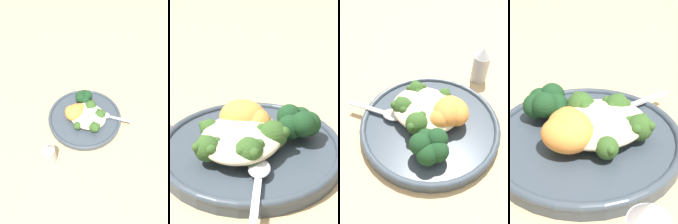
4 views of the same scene
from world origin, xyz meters
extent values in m
plane|color=tan|center=(0.00, 0.00, 0.00)|extent=(4.00, 4.00, 0.00)
cylinder|color=#38424C|center=(0.01, 0.01, 0.01)|extent=(0.27, 0.27, 0.02)
torus|color=#38424C|center=(0.01, 0.01, 0.02)|extent=(0.27, 0.27, 0.01)
ellipsoid|color=beige|center=(-0.01, 0.02, 0.04)|extent=(0.13, 0.11, 0.03)
ellipsoid|color=#9EBC66|center=(0.02, 0.04, 0.03)|extent=(0.04, 0.07, 0.01)
sphere|color=#335623|center=(0.00, 0.07, 0.04)|extent=(0.03, 0.03, 0.03)
sphere|color=#335623|center=(0.00, 0.08, 0.04)|extent=(0.01, 0.01, 0.01)
sphere|color=#335623|center=(0.00, 0.06, 0.04)|extent=(0.01, 0.01, 0.01)
ellipsoid|color=#9EBC66|center=(-0.01, 0.03, 0.03)|extent=(0.10, 0.05, 0.02)
sphere|color=#335623|center=(-0.05, 0.05, 0.04)|extent=(0.04, 0.04, 0.04)
sphere|color=#335623|center=(-0.04, 0.06, 0.05)|extent=(0.01, 0.01, 0.01)
sphere|color=#335623|center=(-0.06, 0.06, 0.05)|extent=(0.01, 0.01, 0.01)
sphere|color=#335623|center=(-0.06, 0.04, 0.05)|extent=(0.01, 0.01, 0.01)
sphere|color=#335623|center=(-0.04, 0.04, 0.05)|extent=(0.01, 0.01, 0.01)
ellipsoid|color=#9EBC66|center=(0.00, 0.01, 0.03)|extent=(0.10, 0.05, 0.01)
sphere|color=#335623|center=(-0.05, -0.01, 0.04)|extent=(0.04, 0.04, 0.04)
sphere|color=#335623|center=(-0.04, 0.00, 0.05)|extent=(0.01, 0.01, 0.01)
sphere|color=#335623|center=(-0.06, 0.00, 0.05)|extent=(0.01, 0.01, 0.01)
sphere|color=#335623|center=(-0.06, -0.02, 0.05)|extent=(0.01, 0.01, 0.01)
sphere|color=#335623|center=(-0.04, -0.02, 0.05)|extent=(0.01, 0.01, 0.01)
ellipsoid|color=#9EBC66|center=(0.02, 0.00, 0.03)|extent=(0.05, 0.07, 0.02)
sphere|color=#335623|center=(0.00, -0.03, 0.04)|extent=(0.04, 0.04, 0.04)
sphere|color=#335623|center=(0.00, -0.01, 0.05)|extent=(0.02, 0.02, 0.02)
sphere|color=#335623|center=(0.00, -0.04, 0.05)|extent=(0.02, 0.02, 0.02)
ellipsoid|color=orange|center=(0.03, 0.01, 0.04)|extent=(0.06, 0.06, 0.04)
ellipsoid|color=orange|center=(0.04, 0.04, 0.04)|extent=(0.08, 0.08, 0.04)
ellipsoid|color=orange|center=(0.03, 0.03, 0.05)|extent=(0.07, 0.08, 0.05)
ellipsoid|color=orange|center=(0.04, 0.03, 0.05)|extent=(0.06, 0.06, 0.05)
sphere|color=#193D1E|center=(0.06, -0.05, 0.04)|extent=(0.04, 0.04, 0.04)
sphere|color=#193D1E|center=(0.05, -0.04, 0.05)|extent=(0.04, 0.04, 0.04)
sphere|color=#193D1E|center=(0.03, -0.04, 0.04)|extent=(0.04, 0.04, 0.04)
sphere|color=#193D1E|center=(0.03, -0.06, 0.05)|extent=(0.04, 0.04, 0.04)
sphere|color=#193D1E|center=(0.05, -0.07, 0.04)|extent=(0.04, 0.04, 0.04)
cube|color=silver|center=(-0.12, -0.04, 0.02)|extent=(0.08, 0.03, 0.00)
ellipsoid|color=silver|center=(-0.06, -0.02, 0.03)|extent=(0.05, 0.04, 0.01)
cylinder|color=#B2B2B7|center=(0.02, 0.20, 0.03)|extent=(0.04, 0.04, 0.06)
cone|color=#B2B2B7|center=(0.02, 0.20, 0.08)|extent=(0.04, 0.04, 0.02)
camera|label=1|loc=(-0.18, 0.35, 0.53)|focal=28.00mm
camera|label=2|loc=(-0.43, -0.13, 0.31)|focal=60.00mm
camera|label=3|loc=(0.15, -0.22, 0.34)|focal=35.00mm
camera|label=4|loc=(0.12, 0.34, 0.27)|focal=50.00mm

